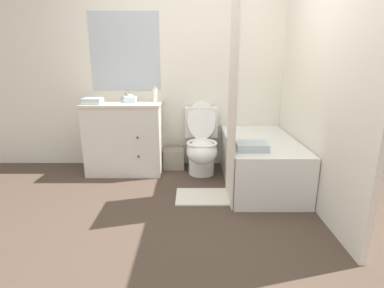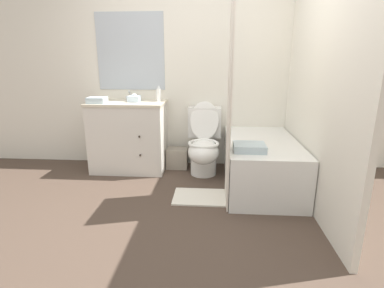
{
  "view_description": "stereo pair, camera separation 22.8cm",
  "coord_description": "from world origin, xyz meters",
  "px_view_note": "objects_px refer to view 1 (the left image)",
  "views": [
    {
      "loc": [
        0.07,
        -2.24,
        1.36
      ],
      "look_at": [
        0.08,
        0.72,
        0.52
      ],
      "focal_mm": 28.0,
      "sensor_mm": 36.0,
      "label": 1
    },
    {
      "loc": [
        0.3,
        -2.23,
        1.36
      ],
      "look_at": [
        0.08,
        0.72,
        0.52
      ],
      "focal_mm": 28.0,
      "sensor_mm": 36.0,
      "label": 2
    }
  ],
  "objects_px": {
    "toilet": "(200,145)",
    "tissue_box": "(129,99)",
    "sink_faucet": "(125,98)",
    "hand_towel_folded": "(91,101)",
    "bathtub": "(258,161)",
    "soap_dispenser": "(154,95)",
    "bath_mat": "(203,197)",
    "bath_towel_folded": "(250,146)",
    "vanity_cabinet": "(124,137)",
    "wastebasket": "(173,158)"
  },
  "relations": [
    {
      "from": "wastebasket",
      "to": "bath_towel_folded",
      "type": "distance_m",
      "value": 1.28
    },
    {
      "from": "tissue_box",
      "to": "hand_towel_folded",
      "type": "distance_m",
      "value": 0.43
    },
    {
      "from": "sink_faucet",
      "to": "tissue_box",
      "type": "relative_size",
      "value": 0.99
    },
    {
      "from": "bath_mat",
      "to": "toilet",
      "type": "bearing_deg",
      "value": 90.33
    },
    {
      "from": "bathtub",
      "to": "tissue_box",
      "type": "bearing_deg",
      "value": 165.14
    },
    {
      "from": "sink_faucet",
      "to": "tissue_box",
      "type": "bearing_deg",
      "value": -64.73
    },
    {
      "from": "toilet",
      "to": "bathtub",
      "type": "bearing_deg",
      "value": -27.92
    },
    {
      "from": "bath_towel_folded",
      "to": "soap_dispenser",
      "type": "bearing_deg",
      "value": 140.25
    },
    {
      "from": "wastebasket",
      "to": "bath_mat",
      "type": "bearing_deg",
      "value": -68.04
    },
    {
      "from": "sink_faucet",
      "to": "toilet",
      "type": "distance_m",
      "value": 1.11
    },
    {
      "from": "sink_faucet",
      "to": "toilet",
      "type": "relative_size",
      "value": 0.16
    },
    {
      "from": "wastebasket",
      "to": "bath_towel_folded",
      "type": "xyz_separation_m",
      "value": [
        0.81,
        -0.9,
        0.43
      ]
    },
    {
      "from": "toilet",
      "to": "bathtub",
      "type": "relative_size",
      "value": 0.64
    },
    {
      "from": "soap_dispenser",
      "to": "tissue_box",
      "type": "bearing_deg",
      "value": -169.49
    },
    {
      "from": "vanity_cabinet",
      "to": "toilet",
      "type": "relative_size",
      "value": 1.06
    },
    {
      "from": "hand_towel_folded",
      "to": "bath_towel_folded",
      "type": "xyz_separation_m",
      "value": [
        1.71,
        -0.65,
        -0.35
      ]
    },
    {
      "from": "tissue_box",
      "to": "bath_mat",
      "type": "xyz_separation_m",
      "value": [
        0.85,
        -0.77,
        -0.89
      ]
    },
    {
      "from": "vanity_cabinet",
      "to": "soap_dispenser",
      "type": "xyz_separation_m",
      "value": [
        0.38,
        0.04,
        0.51
      ]
    },
    {
      "from": "toilet",
      "to": "hand_towel_folded",
      "type": "xyz_separation_m",
      "value": [
        -1.25,
        -0.08,
        0.54
      ]
    },
    {
      "from": "hand_towel_folded",
      "to": "bath_mat",
      "type": "relative_size",
      "value": 0.36
    },
    {
      "from": "bathtub",
      "to": "tissue_box",
      "type": "xyz_separation_m",
      "value": [
        -1.49,
        0.39,
        0.64
      ]
    },
    {
      "from": "tissue_box",
      "to": "toilet",
      "type": "bearing_deg",
      "value": -3.72
    },
    {
      "from": "toilet",
      "to": "soap_dispenser",
      "type": "distance_m",
      "value": 0.82
    },
    {
      "from": "wastebasket",
      "to": "bath_mat",
      "type": "height_order",
      "value": "wastebasket"
    },
    {
      "from": "wastebasket",
      "to": "soap_dispenser",
      "type": "bearing_deg",
      "value": -165.65
    },
    {
      "from": "tissue_box",
      "to": "hand_towel_folded",
      "type": "height_order",
      "value": "tissue_box"
    },
    {
      "from": "toilet",
      "to": "soap_dispenser",
      "type": "relative_size",
      "value": 4.69
    },
    {
      "from": "bath_mat",
      "to": "soap_dispenser",
      "type": "bearing_deg",
      "value": 124.32
    },
    {
      "from": "wastebasket",
      "to": "bathtub",
      "type": "bearing_deg",
      "value": -26.88
    },
    {
      "from": "tissue_box",
      "to": "soap_dispenser",
      "type": "relative_size",
      "value": 0.78
    },
    {
      "from": "toilet",
      "to": "bath_mat",
      "type": "height_order",
      "value": "toilet"
    },
    {
      "from": "toilet",
      "to": "vanity_cabinet",
      "type": "bearing_deg",
      "value": 175.77
    },
    {
      "from": "wastebasket",
      "to": "bath_mat",
      "type": "xyz_separation_m",
      "value": [
        0.35,
        -0.87,
        -0.12
      ]
    },
    {
      "from": "wastebasket",
      "to": "hand_towel_folded",
      "type": "relative_size",
      "value": 1.28
    },
    {
      "from": "vanity_cabinet",
      "to": "hand_towel_folded",
      "type": "height_order",
      "value": "hand_towel_folded"
    },
    {
      "from": "tissue_box",
      "to": "bath_towel_folded",
      "type": "xyz_separation_m",
      "value": [
        1.3,
        -0.79,
        -0.35
      ]
    },
    {
      "from": "vanity_cabinet",
      "to": "hand_towel_folded",
      "type": "bearing_deg",
      "value": -153.85
    },
    {
      "from": "toilet",
      "to": "tissue_box",
      "type": "bearing_deg",
      "value": 176.28
    },
    {
      "from": "toilet",
      "to": "bathtub",
      "type": "distance_m",
      "value": 0.73
    },
    {
      "from": "tissue_box",
      "to": "hand_towel_folded",
      "type": "bearing_deg",
      "value": -161.04
    },
    {
      "from": "sink_faucet",
      "to": "bath_mat",
      "type": "distance_m",
      "value": 1.62
    },
    {
      "from": "bathtub",
      "to": "wastebasket",
      "type": "relative_size",
      "value": 5.14
    },
    {
      "from": "bath_mat",
      "to": "vanity_cabinet",
      "type": "bearing_deg",
      "value": 140.33
    },
    {
      "from": "soap_dispenser",
      "to": "bath_mat",
      "type": "xyz_separation_m",
      "value": [
        0.56,
        -0.82,
        -0.94
      ]
    },
    {
      "from": "vanity_cabinet",
      "to": "tissue_box",
      "type": "xyz_separation_m",
      "value": [
        0.09,
        -0.01,
        0.46
      ]
    },
    {
      "from": "tissue_box",
      "to": "soap_dispenser",
      "type": "bearing_deg",
      "value": 10.51
    },
    {
      "from": "bath_towel_folded",
      "to": "tissue_box",
      "type": "bearing_deg",
      "value": 148.79
    },
    {
      "from": "tissue_box",
      "to": "bath_towel_folded",
      "type": "bearing_deg",
      "value": -31.21
    },
    {
      "from": "hand_towel_folded",
      "to": "bath_towel_folded",
      "type": "height_order",
      "value": "hand_towel_folded"
    },
    {
      "from": "toilet",
      "to": "wastebasket",
      "type": "xyz_separation_m",
      "value": [
        -0.35,
        0.16,
        -0.23
      ]
    }
  ]
}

